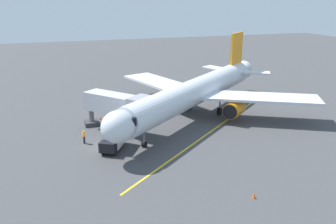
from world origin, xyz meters
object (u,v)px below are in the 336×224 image
(ground_crew_marshaller, at_px, (84,137))
(safety_cone_nose_right, at_px, (115,144))
(box_truck_portside, at_px, (113,138))
(safety_cone_nose_left, at_px, (254,196))
(jet_bridge, at_px, (122,106))
(baggage_cart_near_nose, at_px, (166,85))
(airplane, at_px, (197,91))
(safety_cone_wing_starboard, at_px, (100,118))
(safety_cone_wing_port, at_px, (132,129))

(ground_crew_marshaller, bearing_deg, safety_cone_nose_right, 149.92)
(box_truck_portside, distance_m, safety_cone_nose_left, 18.20)
(jet_bridge, distance_m, box_truck_portside, 6.04)
(jet_bridge, xyz_separation_m, baggage_cart_near_nose, (-13.55, -21.91, -3.11))
(airplane, xyz_separation_m, ground_crew_marshaller, (17.48, 5.15, -3.12))
(baggage_cart_near_nose, bearing_deg, safety_cone_nose_left, 82.28)
(safety_cone_nose_right, xyz_separation_m, safety_cone_wing_starboard, (0.25, -10.52, 0.00))
(safety_cone_nose_left, bearing_deg, safety_cone_nose_right, -59.00)
(airplane, height_order, safety_cone_nose_left, airplane)
(safety_cone_nose_right, relative_size, safety_cone_wing_port, 1.00)
(jet_bridge, bearing_deg, safety_cone_wing_starboard, -71.79)
(jet_bridge, distance_m, safety_cone_wing_port, 3.71)
(airplane, distance_m, jet_bridge, 12.50)
(ground_crew_marshaller, height_order, safety_cone_wing_port, ground_crew_marshaller)
(jet_bridge, xyz_separation_m, safety_cone_wing_starboard, (2.07, -6.29, -3.49))
(ground_crew_marshaller, distance_m, safety_cone_nose_right, 4.11)
(box_truck_portside, distance_m, safety_cone_wing_port, 6.31)
(airplane, height_order, safety_cone_wing_starboard, airplane)
(jet_bridge, relative_size, safety_cone_nose_left, 18.31)
(airplane, xyz_separation_m, baggage_cart_near_nose, (-1.41, -18.94, -3.35))
(baggage_cart_near_nose, distance_m, safety_cone_nose_left, 42.57)
(jet_bridge, height_order, safety_cone_wing_starboard, jet_bridge)
(safety_cone_nose_right, bearing_deg, ground_crew_marshaller, -30.08)
(baggage_cart_near_nose, xyz_separation_m, safety_cone_nose_right, (15.36, 26.13, -0.38))
(safety_cone_wing_starboard, bearing_deg, safety_cone_nose_left, 110.43)
(jet_bridge, relative_size, safety_cone_wing_port, 18.31)
(ground_crew_marshaller, relative_size, safety_cone_nose_left, 3.11)
(safety_cone_nose_left, relative_size, safety_cone_wing_port, 1.00)
(airplane, bearing_deg, safety_cone_wing_starboard, -13.18)
(box_truck_portside, bearing_deg, safety_cone_wing_starboard, -90.51)
(airplane, xyz_separation_m, safety_cone_wing_port, (10.86, 2.91, -3.73))
(safety_cone_nose_left, bearing_deg, box_truck_portside, -56.60)
(ground_crew_marshaller, bearing_deg, baggage_cart_near_nose, -128.09)
(jet_bridge, relative_size, safety_cone_nose_right, 18.31)
(box_truck_portside, relative_size, safety_cone_wing_port, 9.00)
(ground_crew_marshaller, bearing_deg, jet_bridge, -157.75)
(jet_bridge, xyz_separation_m, safety_cone_nose_left, (-7.83, 20.28, -3.49))
(box_truck_portside, bearing_deg, safety_cone_nose_right, -111.68)
(box_truck_portside, height_order, safety_cone_wing_starboard, box_truck_portside)
(baggage_cart_near_nose, relative_size, box_truck_portside, 0.57)
(ground_crew_marshaller, xyz_separation_m, box_truck_portside, (-3.17, 2.93, 0.50))
(ground_crew_marshaller, height_order, baggage_cart_near_nose, ground_crew_marshaller)
(box_truck_portside, bearing_deg, airplane, -150.55)
(safety_cone_nose_right, bearing_deg, safety_cone_nose_left, 121.00)
(airplane, relative_size, ground_crew_marshaller, 19.85)
(ground_crew_marshaller, height_order, safety_cone_nose_right, ground_crew_marshaller)
(safety_cone_nose_left, bearing_deg, ground_crew_marshaller, -53.95)
(safety_cone_wing_port, bearing_deg, ground_crew_marshaller, 18.74)
(airplane, height_order, box_truck_portside, airplane)
(jet_bridge, height_order, box_truck_portside, jet_bridge)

